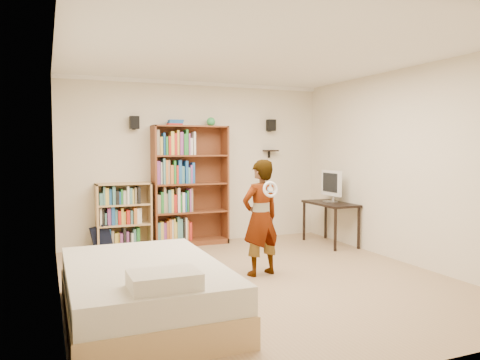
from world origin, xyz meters
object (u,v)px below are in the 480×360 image
(tall_bookshelf, at_px, (190,186))
(low_bookshelf, at_px, (124,216))
(computer_desk, at_px, (330,223))
(daybed, at_px, (144,284))
(person, at_px, (261,218))

(tall_bookshelf, bearing_deg, low_bookshelf, 178.81)
(low_bookshelf, relative_size, computer_desk, 1.03)
(daybed, distance_m, person, 1.92)
(low_bookshelf, bearing_deg, computer_desk, -15.65)
(low_bookshelf, distance_m, person, 2.55)
(tall_bookshelf, height_order, computer_desk, tall_bookshelf)
(person, bearing_deg, daybed, 17.13)
(computer_desk, xyz_separation_m, person, (-1.86, -1.25, 0.38))
(tall_bookshelf, xyz_separation_m, low_bookshelf, (-1.08, 0.02, -0.45))
(person, bearing_deg, low_bookshelf, -69.74)
(computer_desk, height_order, daybed, computer_desk)
(computer_desk, bearing_deg, tall_bookshelf, 157.64)
(low_bookshelf, height_order, person, person)
(daybed, bearing_deg, tall_bookshelf, 65.94)
(low_bookshelf, bearing_deg, daybed, -95.19)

